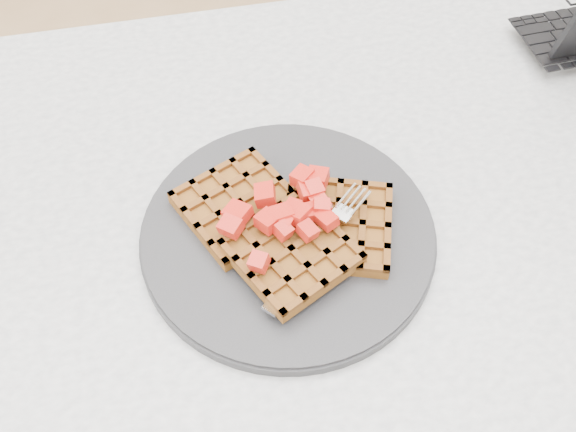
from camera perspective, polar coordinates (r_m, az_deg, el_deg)
The scene contains 6 objects.
ground at distance 1.39m, azimuth 4.56°, elevation -18.45°, with size 4.00×4.00×0.00m, color tan.
table at distance 0.81m, azimuth 7.45°, elevation -4.45°, with size 1.20×0.80×0.75m.
plate at distance 0.68m, azimuth 0.00°, elevation -1.59°, with size 0.31×0.31×0.02m, color #232326.
waffles at distance 0.66m, azimuth 0.08°, elevation -0.91°, with size 0.24×0.22×0.03m.
strawberry_pile at distance 0.64m, azimuth -0.00°, elevation 0.74°, with size 0.15×0.15×0.02m, color #A60500, non-canonical shape.
fork at distance 0.66m, azimuth 3.26°, elevation -2.59°, with size 0.02×0.18×0.02m, color silver, non-canonical shape.
Camera 1 is at (-0.19, -0.39, 1.32)m, focal length 40.00 mm.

